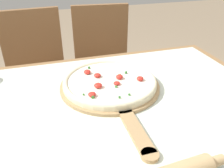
% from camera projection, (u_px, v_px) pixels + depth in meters
% --- Properties ---
extents(dining_table, '(1.28, 0.90, 0.74)m').
position_uv_depth(dining_table, '(109.00, 131.00, 0.88)').
color(dining_table, olive).
rests_on(dining_table, ground_plane).
extents(towel_cloth, '(1.20, 0.82, 0.00)m').
position_uv_depth(towel_cloth, '(109.00, 107.00, 0.83)').
color(towel_cloth, silver).
rests_on(towel_cloth, dining_table).
extents(pizza_peel, '(0.39, 0.60, 0.01)m').
position_uv_depth(pizza_peel, '(111.00, 88.00, 0.92)').
color(pizza_peel, tan).
rests_on(pizza_peel, towel_cloth).
extents(pizza, '(0.36, 0.36, 0.04)m').
position_uv_depth(pizza, '(110.00, 81.00, 0.93)').
color(pizza, beige).
rests_on(pizza, pizza_peel).
extents(chair_left, '(0.43, 0.43, 0.91)m').
position_uv_depth(chair_left, '(38.00, 71.00, 1.55)').
color(chair_left, brown).
rests_on(chair_left, ground_plane).
extents(chair_right, '(0.44, 0.44, 0.91)m').
position_uv_depth(chair_right, '(103.00, 63.00, 1.66)').
color(chair_right, brown).
rests_on(chair_right, ground_plane).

